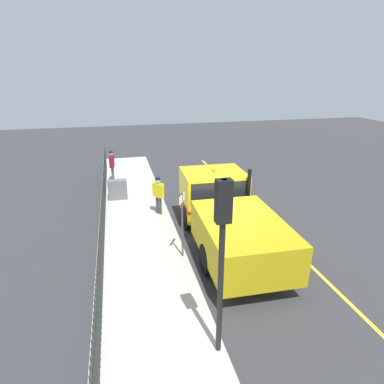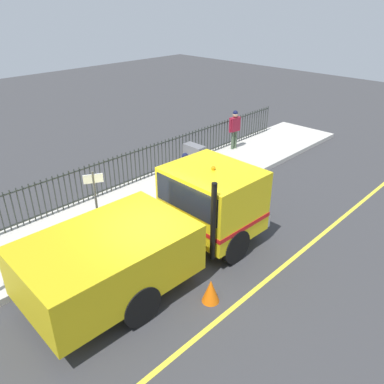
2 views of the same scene
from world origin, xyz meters
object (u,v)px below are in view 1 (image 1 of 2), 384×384
(worker_standing, at_px, (158,191))
(utility_cabinet, at_px, (118,190))
(street_sign, at_px, (182,217))
(traffic_cone, at_px, (270,233))
(work_truck, at_px, (225,210))
(traffic_light_near, at_px, (222,236))
(pedestrian_distant, at_px, (112,163))

(worker_standing, height_order, utility_cabinet, worker_standing)
(worker_standing, bearing_deg, street_sign, -37.46)
(traffic_cone, relative_size, street_sign, 0.26)
(utility_cabinet, relative_size, traffic_cone, 1.58)
(worker_standing, height_order, traffic_cone, worker_standing)
(work_truck, bearing_deg, street_sign, -149.74)
(worker_standing, xyz_separation_m, street_sign, (-0.29, 3.58, 0.39))
(work_truck, xyz_separation_m, worker_standing, (2.05, -2.62, -0.04))
(worker_standing, relative_size, street_sign, 0.74)
(traffic_light_near, bearing_deg, work_truck, 69.24)
(traffic_light_near, height_order, utility_cabinet, traffic_light_near)
(work_truck, relative_size, utility_cabinet, 7.02)
(work_truck, distance_m, traffic_cone, 1.99)
(pedestrian_distant, bearing_deg, worker_standing, -151.95)
(pedestrian_distant, xyz_separation_m, utility_cabinet, (-0.20, 2.78, -0.60))
(street_sign, bearing_deg, worker_standing, -85.36)
(street_sign, bearing_deg, work_truck, -151.32)
(worker_standing, distance_m, traffic_light_near, 7.76)
(traffic_cone, bearing_deg, utility_cabinet, -43.17)
(pedestrian_distant, distance_m, traffic_cone, 9.76)
(pedestrian_distant, distance_m, traffic_light_near, 12.81)
(worker_standing, distance_m, utility_cabinet, 2.81)
(traffic_light_near, xyz_separation_m, traffic_cone, (-3.51, -4.60, -2.70))
(work_truck, height_order, traffic_light_near, traffic_light_near)
(utility_cabinet, xyz_separation_m, traffic_cone, (-5.45, 5.12, -0.35))
(pedestrian_distant, bearing_deg, traffic_cone, -137.12)
(utility_cabinet, distance_m, street_sign, 6.16)
(traffic_cone, bearing_deg, traffic_light_near, 52.69)
(traffic_light_near, bearing_deg, traffic_cone, 51.85)
(worker_standing, relative_size, pedestrian_distant, 0.96)
(utility_cabinet, relative_size, street_sign, 0.42)
(pedestrian_distant, bearing_deg, street_sign, -158.46)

